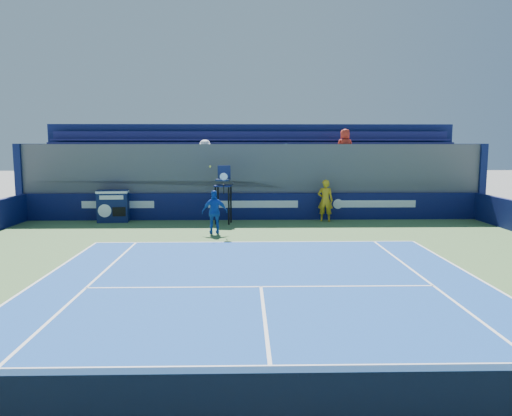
{
  "coord_description": "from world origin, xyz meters",
  "views": [
    {
      "loc": [
        -0.38,
        -5.06,
        3.36
      ],
      "look_at": [
        0.0,
        11.5,
        1.25
      ],
      "focal_mm": 35.0,
      "sensor_mm": 36.0,
      "label": 1
    }
  ],
  "objects_px": {
    "ball_person": "(325,200)",
    "umpire_chair": "(223,188)",
    "tennis_net": "(280,406)",
    "match_clock": "(113,205)",
    "tennis_player": "(215,212)"
  },
  "relations": [
    {
      "from": "umpire_chair",
      "to": "tennis_player",
      "type": "bearing_deg",
      "value": -95.26
    },
    {
      "from": "umpire_chair",
      "to": "tennis_player",
      "type": "relative_size",
      "value": 0.96
    },
    {
      "from": "ball_person",
      "to": "tennis_net",
      "type": "relative_size",
      "value": 0.16
    },
    {
      "from": "umpire_chair",
      "to": "tennis_player",
      "type": "xyz_separation_m",
      "value": [
        -0.23,
        -2.46,
        -0.69
      ]
    },
    {
      "from": "umpire_chair",
      "to": "ball_person",
      "type": "bearing_deg",
      "value": 6.14
    },
    {
      "from": "tennis_net",
      "to": "umpire_chair",
      "type": "xyz_separation_m",
      "value": [
        -1.28,
        16.05,
        0.97
      ]
    },
    {
      "from": "ball_person",
      "to": "match_clock",
      "type": "height_order",
      "value": "ball_person"
    },
    {
      "from": "ball_person",
      "to": "tennis_net",
      "type": "bearing_deg",
      "value": 91.58
    },
    {
      "from": "match_clock",
      "to": "tennis_player",
      "type": "height_order",
      "value": "tennis_player"
    },
    {
      "from": "umpire_chair",
      "to": "tennis_player",
      "type": "height_order",
      "value": "tennis_player"
    },
    {
      "from": "tennis_net",
      "to": "match_clock",
      "type": "relative_size",
      "value": 8.32
    },
    {
      "from": "ball_person",
      "to": "tennis_player",
      "type": "relative_size",
      "value": 0.72
    },
    {
      "from": "tennis_net",
      "to": "match_clock",
      "type": "bearing_deg",
      "value": 110.21
    },
    {
      "from": "tennis_net",
      "to": "tennis_player",
      "type": "bearing_deg",
      "value": 96.34
    },
    {
      "from": "ball_person",
      "to": "umpire_chair",
      "type": "relative_size",
      "value": 0.74
    }
  ]
}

